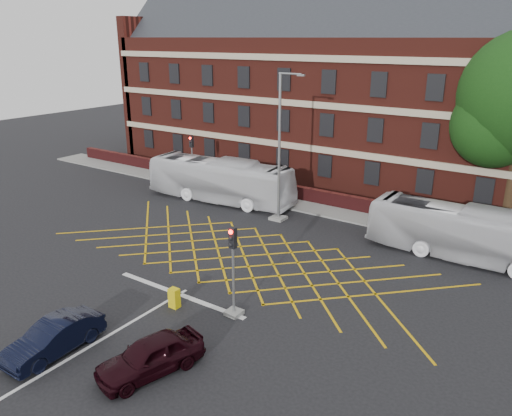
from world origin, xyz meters
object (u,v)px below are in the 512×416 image
Objects in this scene: bus_right at (467,234)px; traffic_light_near at (233,280)px; utility_cabinet at (174,298)px; car_navy at (54,337)px; direction_signs at (179,167)px; street_lamp at (280,171)px; bus_left at (220,180)px; car_maroon at (150,356)px; traffic_light_far at (192,166)px.

traffic_light_near is at bearing 150.09° from bus_right.
car_navy is at bearing -105.73° from utility_cabinet.
traffic_light_near reaches higher than car_navy.
utility_cabinet is (-9.91, -13.40, -1.06)m from bus_right.
traffic_light_near is at bearing -41.06° from direction_signs.
street_lamp is 12.65m from direction_signs.
bus_left is at bearing 88.73° from bus_right.
car_maroon is 17.80m from street_lamp.
street_lamp is at bearing -104.86° from bus_left.
car_navy is (-11.41, -18.72, -0.86)m from bus_right.
car_navy is 24.81m from direction_signs.
bus_right is 5.03× the size of direction_signs.
car_maroon is 25.11m from traffic_light_far.
car_maroon is at bearing -49.62° from direction_signs.
direction_signs is (-24.26, 2.49, -0.16)m from bus_right.
bus_left is 18.13m from bus_right.
street_lamp is (-4.96, 11.84, 1.73)m from traffic_light_near.
street_lamp is (-0.75, 18.19, 2.82)m from car_navy.
traffic_light_far is at bearing 164.24° from street_lamp.
direction_signs reaches higher than car_navy.
traffic_light_far is (-15.33, 19.85, 1.06)m from car_maroon.
bus_left reaches higher than car_maroon.
traffic_light_near and traffic_light_far have the same top height.
traffic_light_near reaches higher than car_maroon.
traffic_light_far reaches higher than bus_left.
car_navy is 4.29m from car_maroon.
direction_signs is (-12.10, 3.03, -2.12)m from street_lamp.
street_lamp is at bearing -15.76° from traffic_light_far.
traffic_light_far is (-4.52, 1.93, 0.11)m from bus_left.
traffic_light_far is at bearing 136.23° from traffic_light_near.
bus_right is at bearing 57.13° from car_navy.
car_maroon is at bearing 157.52° from bus_right.
bus_left is at bearing -18.05° from direction_signs.
car_navy is 0.42× the size of street_lamp.
bus_right is 1.11× the size of street_lamp.
bus_right is 12.33m from street_lamp.
car_maroon is 4.80m from utility_cabinet.
bus_right is 2.59× the size of traffic_light_far.
traffic_light_far is 4.47× the size of utility_cabinet.
direction_signs is at bearing 84.42° from bus_right.
car_navy is at bearing -145.86° from car_maroon.
street_lamp reaches higher than traffic_light_near.
utility_cabinet is (12.74, -15.82, -1.29)m from traffic_light_far.
bus_left is at bearing 137.73° from car_maroon.
traffic_light_far is 11.03m from street_lamp.
utility_cabinet is at bearing 143.81° from bus_right.
traffic_light_near is 1.94× the size of direction_signs.
bus_right is (18.12, -0.49, -0.11)m from bus_left.
traffic_light_near reaches higher than bus_right.
direction_signs is at bearing 119.70° from car_navy.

